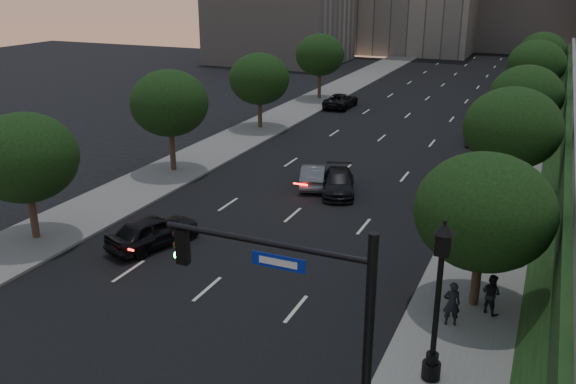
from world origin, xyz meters
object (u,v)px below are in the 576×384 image
at_px(street_lamp, 437,310).
at_px(sedan_far_left, 341,101).
at_px(sedan_near_left, 153,231).
at_px(pedestrian_c, 475,226).
at_px(traffic_signal_mast, 324,351).
at_px(sedan_mid_left, 314,175).
at_px(pedestrian_b, 491,294).
at_px(sedan_near_right, 339,183).
at_px(sedan_far_right, 476,134).
at_px(pedestrian_a, 452,304).

distance_m(street_lamp, sedan_far_left, 42.70).
bearing_deg(sedan_near_left, pedestrian_c, -136.21).
height_order(traffic_signal_mast, sedan_mid_left, traffic_signal_mast).
distance_m(traffic_signal_mast, pedestrian_c, 16.73).
bearing_deg(sedan_mid_left, pedestrian_b, 118.10).
bearing_deg(sedan_near_left, sedan_mid_left, -89.37).
bearing_deg(pedestrian_b, sedan_far_left, -33.32).
height_order(sedan_near_left, sedan_mid_left, sedan_near_left).
relative_size(street_lamp, sedan_far_left, 1.12).
xyz_separation_m(sedan_near_right, pedestrian_c, (8.38, -4.23, 0.26)).
xyz_separation_m(sedan_far_right, pedestrian_b, (3.93, -25.98, 0.26)).
height_order(sedan_mid_left, sedan_near_right, sedan_mid_left).
distance_m(traffic_signal_mast, sedan_far_right, 35.91).
height_order(sedan_near_left, pedestrian_b, pedestrian_b).
relative_size(sedan_mid_left, pedestrian_a, 2.37).
height_order(sedan_far_left, sedan_near_right, sedan_far_left).
height_order(traffic_signal_mast, sedan_far_left, traffic_signal_mast).
height_order(sedan_near_left, sedan_near_right, sedan_near_left).
distance_m(sedan_far_right, pedestrian_b, 26.27).
bearing_deg(sedan_far_left, pedestrian_a, 115.34).
relative_size(sedan_far_left, sedan_near_right, 1.10).
distance_m(traffic_signal_mast, sedan_near_left, 16.12).
bearing_deg(sedan_mid_left, pedestrian_a, 111.56).
bearing_deg(pedestrian_b, traffic_signal_mast, 101.54).
distance_m(sedan_far_left, sedan_near_right, 24.85).
xyz_separation_m(sedan_mid_left, sedan_far_right, (7.78, 14.46, 0.00)).
bearing_deg(pedestrian_c, sedan_near_right, -54.02).
relative_size(sedan_mid_left, sedan_far_left, 0.82).
height_order(street_lamp, sedan_near_left, street_lamp).
relative_size(sedan_near_right, sedan_far_right, 1.14).
relative_size(sedan_far_left, pedestrian_a, 2.89).
bearing_deg(sedan_mid_left, sedan_far_left, -92.45).
bearing_deg(street_lamp, sedan_near_left, 160.41).
bearing_deg(sedan_near_left, pedestrian_a, -167.44).
distance_m(sedan_mid_left, sedan_near_right, 1.97).
distance_m(sedan_far_left, pedestrian_b, 38.73).
xyz_separation_m(sedan_near_right, pedestrian_b, (9.85, -10.85, 0.29)).
bearing_deg(pedestrian_a, sedan_far_left, -83.29).
bearing_deg(sedan_mid_left, sedan_far_right, -135.64).
height_order(street_lamp, sedan_near_right, street_lamp).
bearing_deg(pedestrian_a, sedan_mid_left, -69.18).
bearing_deg(sedan_near_left, traffic_signal_mast, 160.17).
bearing_deg(sedan_near_left, sedan_far_left, -67.09).
distance_m(traffic_signal_mast, street_lamp, 5.34).
distance_m(sedan_mid_left, pedestrian_c, 11.35).
distance_m(sedan_near_left, pedestrian_a, 14.36).
xyz_separation_m(traffic_signal_mast, pedestrian_a, (1.91, 8.34, -2.66)).
bearing_deg(pedestrian_b, sedan_far_right, -52.08).
bearing_deg(pedestrian_b, sedan_near_right, -18.44).
distance_m(sedan_near_left, sedan_far_left, 34.32).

